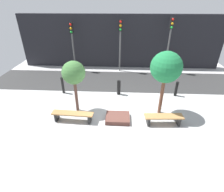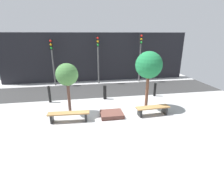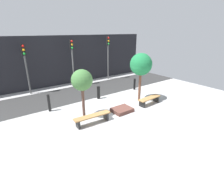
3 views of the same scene
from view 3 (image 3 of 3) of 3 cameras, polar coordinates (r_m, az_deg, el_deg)
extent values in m
plane|color=#A7A7A7|center=(10.59, 2.77, -4.78)|extent=(18.00, 18.00, 0.00)
cube|color=#303030|center=(14.03, -8.65, 1.56)|extent=(18.00, 3.42, 0.01)
cube|color=black|center=(16.31, -14.35, 11.36)|extent=(16.20, 0.50, 4.16)
cube|color=black|center=(8.88, -11.07, -9.03)|extent=(0.12, 0.40, 0.41)
cube|color=black|center=(9.50, -1.99, -6.53)|extent=(0.12, 0.40, 0.41)
cube|color=#9E7242|center=(9.05, -6.42, -6.45)|extent=(2.00, 0.50, 0.06)
cube|color=black|center=(11.15, 9.79, -2.59)|extent=(0.12, 0.45, 0.40)
cube|color=black|center=(12.19, 14.17, -0.87)|extent=(0.12, 0.45, 0.40)
cube|color=#9E7242|center=(11.57, 12.16, -0.64)|extent=(1.80, 0.54, 0.06)
cube|color=brown|center=(10.44, 3.29, -4.53)|extent=(1.15, 0.93, 0.21)
cylinder|color=brown|center=(9.62, -9.37, -1.86)|extent=(0.15, 0.15, 1.82)
sphere|color=#43763C|center=(9.22, -9.80, 5.14)|extent=(1.12, 1.12, 1.12)
cylinder|color=brown|center=(11.98, 9.05, 3.40)|extent=(0.17, 0.17, 2.08)
sphere|color=#1F7841|center=(11.64, 9.45, 10.17)|extent=(1.44, 1.44, 1.44)
cylinder|color=black|center=(10.96, -19.87, -2.18)|extent=(0.16, 0.16, 1.05)
cylinder|color=black|center=(12.27, -4.42, 1.10)|extent=(0.21, 0.21, 0.90)
cylinder|color=black|center=(14.30, 7.37, 3.86)|extent=(0.17, 0.17, 0.90)
cylinder|color=#555555|center=(14.30, -26.06, 7.63)|extent=(0.12, 0.12, 3.65)
cube|color=black|center=(14.09, -26.99, 13.30)|extent=(0.28, 0.16, 0.78)
sphere|color=red|center=(13.97, -27.08, 14.32)|extent=(0.17, 0.17, 0.17)
sphere|color=orange|center=(13.99, -26.91, 13.28)|extent=(0.17, 0.17, 0.17)
sphere|color=green|center=(14.02, -26.73, 12.23)|extent=(0.17, 0.17, 0.17)
cylinder|color=#5F5F5F|center=(15.32, -12.65, 10.35)|extent=(0.12, 0.12, 3.85)
cube|color=black|center=(15.13, -13.12, 16.06)|extent=(0.28, 0.16, 0.78)
sphere|color=red|center=(15.02, -13.03, 17.04)|extent=(0.17, 0.17, 0.17)
sphere|color=orange|center=(15.04, -12.95, 16.05)|extent=(0.17, 0.17, 0.17)
sphere|color=green|center=(15.06, -12.87, 15.07)|extent=(0.17, 0.17, 0.17)
cylinder|color=#595959|center=(17.07, -1.30, 12.15)|extent=(0.12, 0.12, 4.02)
cube|color=black|center=(16.91, -1.34, 17.59)|extent=(0.28, 0.16, 0.78)
sphere|color=red|center=(16.81, -1.13, 18.46)|extent=(0.17, 0.17, 0.17)
sphere|color=orange|center=(16.82, -1.13, 17.57)|extent=(0.17, 0.17, 0.17)
sphere|color=green|center=(16.84, -1.12, 16.69)|extent=(0.17, 0.17, 0.17)
camera|label=1|loc=(6.19, 53.98, 19.06)|focal=28.00mm
camera|label=2|loc=(4.78, 63.28, 3.10)|focal=28.00mm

